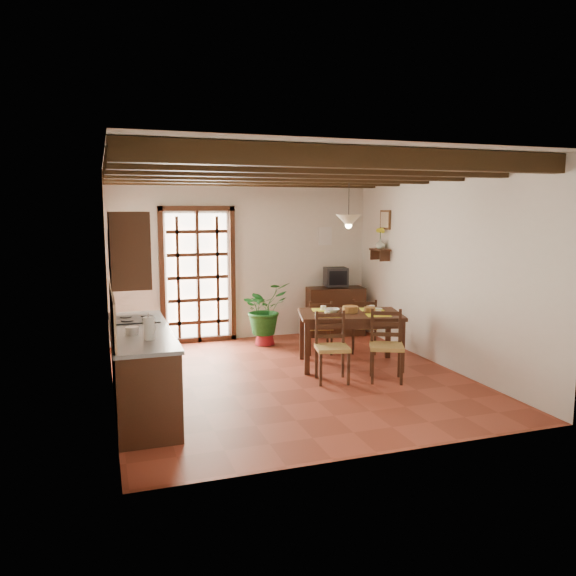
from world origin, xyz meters
name	(u,v)px	position (x,y,z in m)	size (l,w,h in m)	color
ground_plane	(290,378)	(0.00, 0.00, 0.00)	(5.00, 5.00, 0.00)	brown
room_shell	(291,241)	(0.00, 0.00, 1.82)	(4.52, 5.02, 2.81)	silver
ceiling_beams	(291,172)	(0.00, 0.00, 2.69)	(4.50, 4.34, 0.20)	black
french_door	(198,273)	(-0.80, 2.45, 1.18)	(1.26, 0.11, 2.32)	white
kitchen_counter	(141,368)	(-1.96, -0.60, 0.47)	(0.64, 2.25, 1.38)	#321A0F
upper_cabinet	(128,249)	(-2.08, -1.30, 1.85)	(0.35, 0.80, 0.70)	#321A0F
range_hood	(126,252)	(-2.05, -0.05, 1.73)	(0.38, 0.60, 0.54)	white
counter_items	(139,324)	(-1.95, -0.51, 0.96)	(0.50, 1.43, 0.25)	black
dining_table	(350,320)	(0.99, 0.29, 0.67)	(1.61, 1.25, 0.77)	#371D12
chair_near_left	(332,360)	(0.46, -0.31, 0.28)	(0.49, 0.48, 0.90)	#AC9049
chair_near_right	(386,359)	(1.15, -0.50, 0.29)	(0.56, 0.55, 0.92)	#AC9049
chair_far_left	(319,336)	(0.84, 1.09, 0.26)	(0.46, 0.44, 0.84)	#AC9049
chair_far_right	(364,336)	(1.52, 0.90, 0.27)	(0.53, 0.52, 0.86)	#AC9049
table_setting	(350,309)	(0.99, 0.29, 0.82)	(1.03, 0.69, 0.10)	yellow
table_bowl	(332,310)	(0.76, 0.41, 0.80)	(0.22, 0.22, 0.05)	white
sideboard	(335,311)	(1.61, 2.23, 0.42)	(1.00, 0.45, 0.85)	#321A0F
crt_tv	(336,277)	(1.61, 2.22, 1.04)	(0.44, 0.42, 0.33)	black
fuse_box	(325,236)	(1.50, 2.48, 1.75)	(0.25, 0.03, 0.32)	white
plant_pot	(265,338)	(0.19, 1.89, 0.11)	(0.33, 0.33, 0.20)	maroon
potted_plant	(265,311)	(0.19, 1.89, 0.57)	(2.01, 1.72, 2.23)	#144C19
wall_shelf	(380,252)	(2.14, 1.60, 1.51)	(0.20, 0.42, 0.20)	#321A0F
shelf_vase	(380,244)	(2.14, 1.60, 1.65)	(0.15, 0.15, 0.15)	#B2BFB2
shelf_flowers	(381,231)	(2.14, 1.60, 1.86)	(0.14, 0.14, 0.36)	yellow
framed_picture	(385,220)	(2.22, 1.60, 2.05)	(0.03, 0.32, 0.32)	brown
pendant_lamp	(349,220)	(0.99, 0.39, 2.08)	(0.36, 0.36, 0.84)	black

